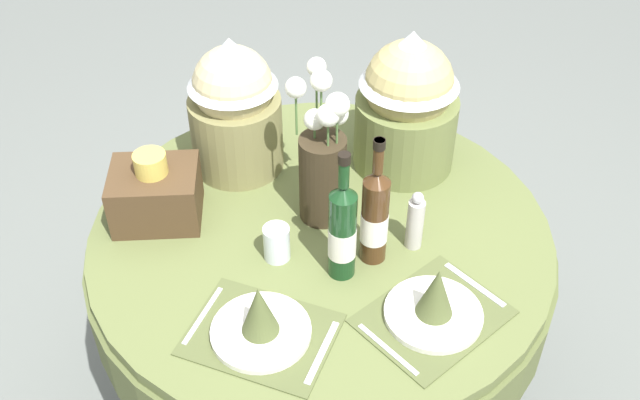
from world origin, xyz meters
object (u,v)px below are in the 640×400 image
object	(u,v)px
dining_table	(321,266)
place_setting_left	(260,322)
gift_tub_back_right	(408,97)
place_setting_right	(435,304)
wine_bottle_centre	(342,231)
woven_basket_side_left	(156,193)
wine_bottle_right	(375,216)
pepper_mill	(415,222)
tumbler_near_left	(277,243)
gift_tub_back_left	(234,101)
flower_vase	(323,161)

from	to	relation	value
dining_table	place_setting_left	xyz separation A→B (m)	(-0.16, -0.36, 0.19)
dining_table	gift_tub_back_right	size ratio (longest dim) A/B	2.94
place_setting_right	wine_bottle_centre	xyz separation A→B (m)	(-0.21, 0.17, 0.10)
wine_bottle_centre	woven_basket_side_left	distance (m)	0.55
gift_tub_back_right	woven_basket_side_left	xyz separation A→B (m)	(-0.71, -0.20, -0.15)
wine_bottle_right	place_setting_right	bearing A→B (deg)	-60.54
wine_bottle_right	wine_bottle_centre	bearing A→B (deg)	-149.26
pepper_mill	gift_tub_back_right	bearing A→B (deg)	86.17
pepper_mill	wine_bottle_centre	bearing A→B (deg)	-156.46
place_setting_left	tumbler_near_left	size ratio (longest dim) A/B	4.20
gift_tub_back_left	woven_basket_side_left	world-z (taller)	gift_tub_back_left
wine_bottle_right	gift_tub_back_left	distance (m)	0.56
flower_vase	place_setting_left	bearing A→B (deg)	-112.14
place_setting_right	tumbler_near_left	xyz separation A→B (m)	(-0.37, 0.23, 0.00)
gift_tub_back_right	woven_basket_side_left	bearing A→B (deg)	-164.01
place_setting_right	woven_basket_side_left	size ratio (longest dim) A/B	1.81
tumbler_near_left	gift_tub_back_right	xyz separation A→B (m)	(0.39, 0.39, 0.18)
place_setting_left	wine_bottle_centre	world-z (taller)	wine_bottle_centre
flower_vase	tumbler_near_left	size ratio (longest dim) A/B	4.35
flower_vase	pepper_mill	size ratio (longest dim) A/B	2.39
dining_table	wine_bottle_centre	bearing A→B (deg)	-74.97
wine_bottle_centre	gift_tub_back_left	distance (m)	0.55
wine_bottle_centre	pepper_mill	distance (m)	0.23
place_setting_left	wine_bottle_centre	size ratio (longest dim) A/B	1.10
gift_tub_back_right	place_setting_right	bearing A→B (deg)	-91.34
place_setting_right	gift_tub_back_left	world-z (taller)	gift_tub_back_left
wine_bottle_right	pepper_mill	size ratio (longest dim) A/B	2.09
place_setting_left	flower_vase	xyz separation A→B (m)	(0.17, 0.43, 0.14)
tumbler_near_left	gift_tub_back_left	distance (m)	0.46
place_setting_left	flower_vase	size ratio (longest dim) A/B	0.97
place_setting_right	woven_basket_side_left	distance (m)	0.81
wine_bottle_centre	place_setting_right	bearing A→B (deg)	-38.51
place_setting_right	dining_table	bearing A→B (deg)	127.60
tumbler_near_left	wine_bottle_right	bearing A→B (deg)	-3.00
wine_bottle_centre	gift_tub_back_right	distance (m)	0.51
place_setting_left	woven_basket_side_left	distance (m)	0.53
dining_table	wine_bottle_centre	distance (m)	0.33
place_setting_right	tumbler_near_left	distance (m)	0.44
place_setting_right	tumbler_near_left	world-z (taller)	place_setting_right
pepper_mill	gift_tub_back_left	size ratio (longest dim) A/B	0.43
pepper_mill	gift_tub_back_right	xyz separation A→B (m)	(0.02, 0.37, 0.15)
place_setting_right	gift_tub_back_left	xyz separation A→B (m)	(-0.48, 0.64, 0.18)
pepper_mill	place_setting_right	bearing A→B (deg)	-87.75
wine_bottle_centre	dining_table	bearing A→B (deg)	105.03
dining_table	gift_tub_back_left	world-z (taller)	gift_tub_back_left
dining_table	woven_basket_side_left	size ratio (longest dim) A/B	5.46
dining_table	gift_tub_back_left	size ratio (longest dim) A/B	3.04
tumbler_near_left	woven_basket_side_left	xyz separation A→B (m)	(-0.33, 0.18, 0.03)
wine_bottle_right	pepper_mill	bearing A→B (deg)	17.46
dining_table	gift_tub_back_left	xyz separation A→B (m)	(-0.23, 0.31, 0.37)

